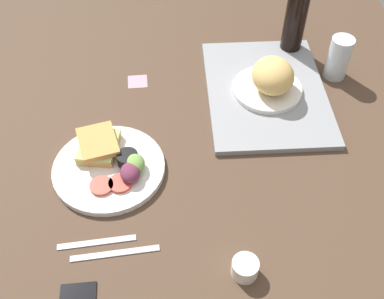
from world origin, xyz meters
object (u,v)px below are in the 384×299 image
Objects in this scene: fork at (97,242)px; bread_plate_near at (271,79)px; serving_tray at (266,92)px; espresso_cup at (245,268)px; drinking_glass at (339,58)px; sticky_note at (138,81)px; soda_bottle at (295,22)px; knife at (115,253)px; plate_with_salad at (110,164)px.

bread_plate_near is at bearing 39.61° from fork.
espresso_cup is (54.05, -14.66, 1.20)cm from serving_tray.
drinking_glass is 2.28× the size of sticky_note.
bread_plate_near is 55.38cm from espresso_cup.
soda_bottle is (-12.75, -10.46, 4.06)cm from drinking_glass.
bread_plate_near is at bearing 75.95° from sticky_note.
drinking_glass is 16.98cm from soda_bottle.
espresso_cup is 0.29× the size of knife.
soda_bottle reaches higher than serving_tray.
espresso_cup is 66.00cm from sticky_note.
soda_bottle reaches higher than plate_with_salad.
sticky_note is (-32.09, 6.63, -1.70)cm from plate_with_salad.
serving_tray is 3.53× the size of drinking_glass.
soda_bottle is (-20.15, 10.46, 4.40)cm from bread_plate_near.
serving_tray is 24.16cm from soda_bottle.
knife is at bearing 3.82° from plate_with_salad.
serving_tray is at bearing 45.22° from knife.
serving_tray is at bearing 77.16° from sticky_note.
serving_tray is at bearing -73.45° from drinking_glass.
drinking_glass is 70.62cm from espresso_cup.
plate_with_salad is at bearing -11.68° from sticky_note.
knife is at bearing -41.06° from serving_tray.
knife is at bearing -40.65° from fork.
plate_with_salad reaches higher than espresso_cup.
drinking_glass reaches higher than knife.
bread_plate_near reaches higher than plate_with_salad.
sticky_note is at bearing -160.84° from espresso_cup.
drinking_glass is (-30.23, 64.52, 4.61)cm from plate_with_salad.
soda_bottle is 3.73× the size of sticky_note.
fork is at bearing -41.58° from soda_bottle.
serving_tray reaches higher than sticky_note.
bread_plate_near is at bearing -70.54° from drinking_glass.
plate_with_salad is 41.40cm from espresso_cup.
plate_with_salad is at bearing -51.51° from soda_bottle.
drinking_glass is 0.75× the size of fork.
soda_bottle is 3.73× the size of espresso_cup.
sticky_note is (-1.86, -57.88, -6.31)cm from drinking_glass.
espresso_cup is at bearing -19.40° from soda_bottle.
fork is 53.53cm from sticky_note.
bread_plate_near is 62.94cm from knife.
fork is 0.89× the size of knife.
serving_tray is at bearing -146.07° from bread_plate_near.
fork is (50.90, -66.94, -6.12)cm from drinking_glass.
plate_with_salad is at bearing -60.99° from serving_tray.
knife is (-6.56, -26.70, -1.75)cm from espresso_cup.
plate_with_salad is at bearing -62.36° from bread_plate_near.
soda_bottle is at bearing 152.56° from bread_plate_near.
plate_with_salad is at bearing -136.91° from espresso_cup.
drinking_glass is 84.31cm from fork.
bread_plate_near is at bearing 163.90° from espresso_cup.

